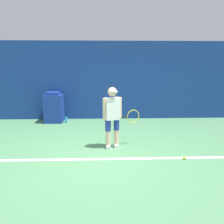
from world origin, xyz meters
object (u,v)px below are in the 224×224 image
tennis_player (113,115)px  tennis_ball (184,158)px  water_bottle (66,120)px  covered_chair (54,108)px

tennis_player → tennis_ball: bearing=-44.8°
water_bottle → tennis_player: bearing=-57.3°
tennis_ball → water_bottle: bearing=134.1°
covered_chair → water_bottle: 0.63m
tennis_ball → water_bottle: (-3.13, 3.24, 0.08)m
tennis_player → water_bottle: 3.02m
tennis_ball → covered_chair: (-3.58, 3.41, 0.49)m
tennis_player → tennis_ball: size_ratio=22.26×
tennis_player → water_bottle: bearing=104.3°
covered_chair → water_bottle: bearing=-20.8°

